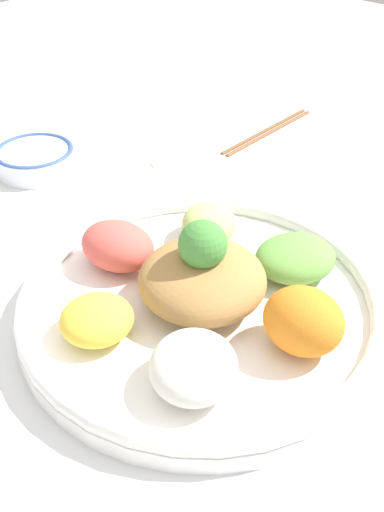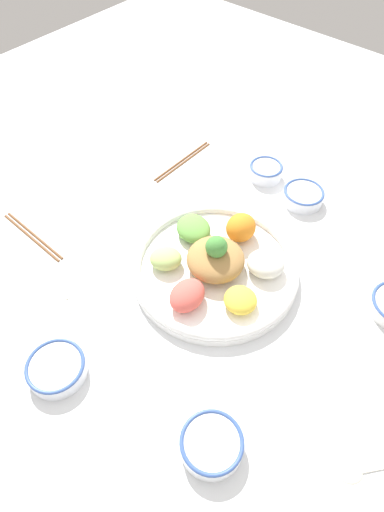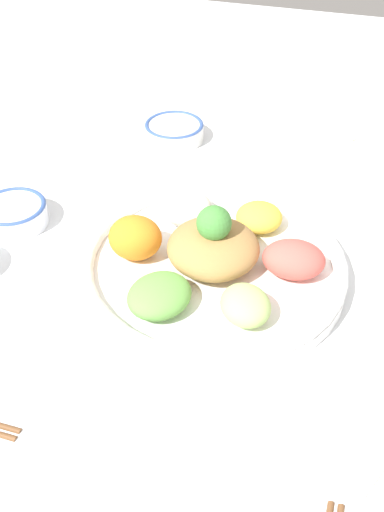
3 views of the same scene
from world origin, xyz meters
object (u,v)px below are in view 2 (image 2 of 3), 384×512
object	(u,v)px
sauce_bowl_red	(56,368)
sauce_bowl_dark	(303,195)
rice_bowl_blue	(266,171)
serving_spoon_main	(366,469)
chopsticks_pair_near	(183,161)
salad_platter	(216,265)
serving_spoon_extra	(66,296)
sauce_bowl_far	(212,444)
chopsticks_pair_far	(32,236)

from	to	relation	value
sauce_bowl_red	sauce_bowl_dark	world-z (taller)	same
rice_bowl_blue	serving_spoon_main	world-z (taller)	rice_bowl_blue
rice_bowl_blue	sauce_bowl_dark	xyz separation A→B (m)	(-0.02, -0.13, -0.00)
sauce_bowl_red	rice_bowl_blue	distance (m)	0.72
sauce_bowl_dark	chopsticks_pair_near	xyz separation A→B (m)	(-0.08, 0.34, -0.02)
salad_platter	chopsticks_pair_near	xyz separation A→B (m)	(0.24, 0.31, -0.02)
serving_spoon_extra	chopsticks_pair_near	bearing A→B (deg)	-52.89
rice_bowl_blue	sauce_bowl_far	size ratio (longest dim) A/B	0.82
sauce_bowl_red	serving_spoon_main	distance (m)	0.57
salad_platter	serving_spoon_extra	world-z (taller)	salad_platter
serving_spoon_extra	chopsticks_pair_far	bearing A→B (deg)	8.93
sauce_bowl_red	sauce_bowl_far	xyz separation A→B (m)	(0.09, -0.31, 0.00)
sauce_bowl_red	rice_bowl_blue	world-z (taller)	rice_bowl_blue
sauce_bowl_far	chopsticks_pair_far	size ratio (longest dim) A/B	0.50
sauce_bowl_dark	serving_spoon_main	bearing A→B (deg)	-138.81
sauce_bowl_red	sauce_bowl_dark	distance (m)	0.71
salad_platter	serving_spoon_extra	distance (m)	0.33
sauce_bowl_red	chopsticks_pair_far	distance (m)	0.37
sauce_bowl_far	chopsticks_pair_far	world-z (taller)	sauce_bowl_far
sauce_bowl_dark	chopsticks_pair_near	bearing A→B (deg)	103.87
rice_bowl_blue	sauce_bowl_far	distance (m)	0.72
rice_bowl_blue	chopsticks_pair_near	bearing A→B (deg)	115.19
sauce_bowl_red	serving_spoon_main	world-z (taller)	sauce_bowl_red
serving_spoon_main	sauce_bowl_dark	bearing A→B (deg)	80.38
chopsticks_pair_near	chopsticks_pair_far	distance (m)	0.46
sauce_bowl_dark	serving_spoon_extra	size ratio (longest dim) A/B	0.82
rice_bowl_blue	chopsticks_pair_near	size ratio (longest dim) A/B	0.40
sauce_bowl_red	sauce_bowl_dark	size ratio (longest dim) A/B	1.09
sauce_bowl_far	serving_spoon_extra	distance (m)	0.43
sauce_bowl_red	chopsticks_pair_far	size ratio (longest dim) A/B	0.51
sauce_bowl_dark	serving_spoon_extra	world-z (taller)	sauce_bowl_dark
salad_platter	sauce_bowl_dark	bearing A→B (deg)	-4.71
sauce_bowl_red	rice_bowl_blue	xyz separation A→B (m)	(0.72, 0.02, 0.00)
rice_bowl_blue	serving_spoon_extra	bearing A→B (deg)	170.45
sauce_bowl_far	serving_spoon_main	size ratio (longest dim) A/B	0.91
rice_bowl_blue	serving_spoon_extra	xyz separation A→B (m)	(-0.60, 0.10, -0.02)
salad_platter	rice_bowl_blue	world-z (taller)	salad_platter
sauce_bowl_dark	sauce_bowl_red	bearing A→B (deg)	171.71
sauce_bowl_far	serving_spoon_main	distance (m)	0.26
salad_platter	serving_spoon_extra	bearing A→B (deg)	142.37
chopsticks_pair_far	chopsticks_pair_near	bearing A→B (deg)	79.73
rice_bowl_blue	chopsticks_pair_far	xyz separation A→B (m)	(-0.55, 0.30, -0.02)
sauce_bowl_far	chopsticks_pair_near	xyz separation A→B (m)	(0.54, 0.54, -0.02)
salad_platter	rice_bowl_blue	size ratio (longest dim) A/B	4.15
sauce_bowl_red	chopsticks_pair_near	world-z (taller)	sauce_bowl_red
chopsticks_pair_far	rice_bowl_blue	bearing A→B (deg)	62.14
chopsticks_pair_near	serving_spoon_main	xyz separation A→B (m)	(-0.40, -0.76, -0.00)
salad_platter	sauce_bowl_far	world-z (taller)	salad_platter
sauce_bowl_dark	serving_spoon_main	distance (m)	0.64
serving_spoon_main	serving_spoon_extra	distance (m)	0.66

